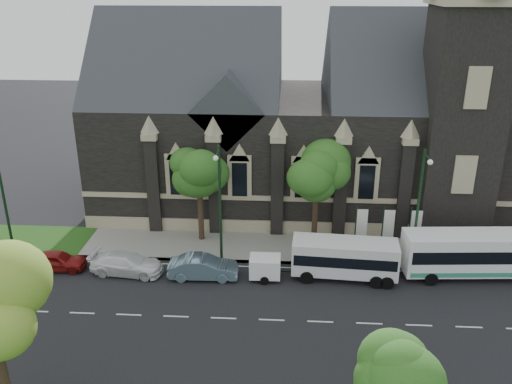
# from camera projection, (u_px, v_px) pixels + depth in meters

# --- Properties ---
(ground) EXTENTS (160.00, 160.00, 0.00)m
(ground) POSITION_uv_depth(u_px,v_px,m) (272.00, 320.00, 33.22)
(ground) COLOR black
(ground) RESTS_ON ground
(sidewalk) EXTENTS (80.00, 5.00, 0.15)m
(sidewalk) POSITION_uv_depth(u_px,v_px,m) (276.00, 247.00, 41.98)
(sidewalk) COLOR gray
(sidewalk) RESTS_ON ground
(museum) EXTENTS (40.00, 17.70, 29.90)m
(museum) POSITION_uv_depth(u_px,v_px,m) (338.00, 118.00, 47.26)
(museum) COLOR black
(museum) RESTS_ON ground
(tree_park_east) EXTENTS (3.40, 3.40, 6.28)m
(tree_park_east) POSITION_uv_depth(u_px,v_px,m) (412.00, 365.00, 22.51)
(tree_park_east) COLOR black
(tree_park_east) RESTS_ON ground
(tree_walk_right) EXTENTS (4.08, 4.08, 7.80)m
(tree_walk_right) POSITION_uv_depth(u_px,v_px,m) (319.00, 174.00, 40.78)
(tree_walk_right) COLOR black
(tree_walk_right) RESTS_ON ground
(tree_walk_left) EXTENTS (3.91, 3.91, 7.64)m
(tree_walk_left) POSITION_uv_depth(u_px,v_px,m) (202.00, 173.00, 41.31)
(tree_walk_left) COLOR black
(tree_walk_left) RESTS_ON ground
(street_lamp_near) EXTENTS (0.36, 1.88, 9.00)m
(street_lamp_near) POSITION_uv_depth(u_px,v_px,m) (419.00, 203.00, 37.31)
(street_lamp_near) COLOR black
(street_lamp_near) RESTS_ON ground
(street_lamp_mid) EXTENTS (0.36, 1.88, 9.00)m
(street_lamp_mid) POSITION_uv_depth(u_px,v_px,m) (220.00, 198.00, 38.10)
(street_lamp_mid) COLOR black
(street_lamp_mid) RESTS_ON ground
(street_lamp_far) EXTENTS (0.36, 1.88, 9.00)m
(street_lamp_far) POSITION_uv_depth(u_px,v_px,m) (1.00, 193.00, 39.00)
(street_lamp_far) COLOR black
(street_lamp_far) RESTS_ON ground
(banner_flag_left) EXTENTS (0.90, 0.10, 4.00)m
(banner_flag_left) POSITION_uv_depth(u_px,v_px,m) (360.00, 225.00, 40.30)
(banner_flag_left) COLOR black
(banner_flag_left) RESTS_ON ground
(banner_flag_center) EXTENTS (0.90, 0.10, 4.00)m
(banner_flag_center) POSITION_uv_depth(u_px,v_px,m) (386.00, 226.00, 40.19)
(banner_flag_center) COLOR black
(banner_flag_center) RESTS_ON ground
(banner_flag_right) EXTENTS (0.90, 0.10, 4.00)m
(banner_flag_right) POSITION_uv_depth(u_px,v_px,m) (413.00, 227.00, 40.08)
(banner_flag_right) COLOR black
(banner_flag_right) RESTS_ON ground
(tour_coach) EXTENTS (11.47, 3.30, 3.31)m
(tour_coach) POSITION_uv_depth(u_px,v_px,m) (485.00, 253.00, 37.45)
(tour_coach) COLOR white
(tour_coach) RESTS_ON ground
(shuttle_bus) EXTENTS (7.41, 3.00, 2.80)m
(shuttle_bus) POSITION_uv_depth(u_px,v_px,m) (345.00, 257.00, 37.34)
(shuttle_bus) COLOR silver
(shuttle_bus) RESTS_ON ground
(box_trailer) EXTENTS (3.11, 1.82, 1.66)m
(box_trailer) POSITION_uv_depth(u_px,v_px,m) (265.00, 267.00, 37.45)
(box_trailer) COLOR white
(box_trailer) RESTS_ON ground
(sedan) EXTENTS (4.94, 1.86, 1.61)m
(sedan) POSITION_uv_depth(u_px,v_px,m) (203.00, 267.00, 37.62)
(sedan) COLOR slate
(sedan) RESTS_ON ground
(car_far_red) EXTENTS (4.26, 1.88, 1.43)m
(car_far_red) POSITION_uv_depth(u_px,v_px,m) (57.00, 261.00, 38.70)
(car_far_red) COLOR maroon
(car_far_red) RESTS_ON ground
(car_far_white) EXTENTS (5.38, 2.61, 1.51)m
(car_far_white) POSITION_uv_depth(u_px,v_px,m) (127.00, 264.00, 38.23)
(car_far_white) COLOR white
(car_far_white) RESTS_ON ground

